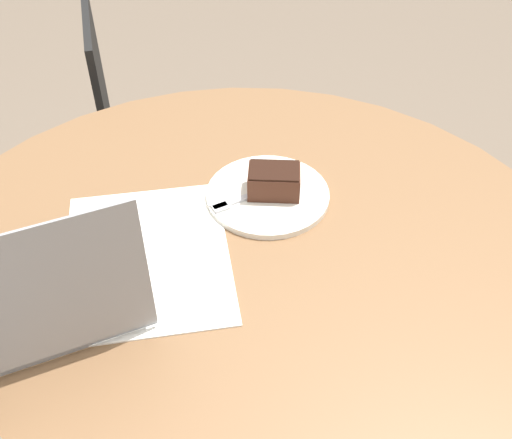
{
  "coord_description": "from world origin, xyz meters",
  "views": [
    {
      "loc": [
        0.62,
        -0.14,
        1.5
      ],
      "look_at": [
        -0.09,
        0.05,
        0.82
      ],
      "focal_mm": 42.0,
      "sensor_mm": 36.0,
      "label": 1
    }
  ],
  "objects": [
    {
      "name": "plate",
      "position": [
        -0.19,
        0.09,
        0.78
      ],
      "size": [
        0.23,
        0.23,
        0.01
      ],
      "color": "silver",
      "rests_on": "dining_table"
    },
    {
      "name": "paper_document",
      "position": [
        -0.09,
        -0.14,
        0.78
      ],
      "size": [
        0.36,
        0.3,
        0.0
      ],
      "rotation": [
        0.0,
        0.0,
        -0.09
      ],
      "color": "white",
      "rests_on": "dining_table"
    },
    {
      "name": "laptop",
      "position": [
        0.0,
        -0.32,
        0.82
      ],
      "size": [
        0.27,
        0.37,
        0.25
      ],
      "rotation": [
        0.0,
        0.0,
        8.01
      ],
      "color": "gray",
      "rests_on": "dining_table"
    },
    {
      "name": "chair",
      "position": [
        -0.86,
        -0.05,
        0.46
      ],
      "size": [
        0.43,
        0.43,
        0.87
      ],
      "rotation": [
        0.0,
        0.0,
        6.27
      ],
      "color": "black",
      "rests_on": "ground_plane"
    },
    {
      "name": "fork",
      "position": [
        -0.18,
        0.05,
        0.79
      ],
      "size": [
        0.06,
        0.17,
        0.0
      ],
      "rotation": [
        0.0,
        0.0,
        4.95
      ],
      "color": "silver",
      "rests_on": "plate"
    },
    {
      "name": "cake_slice",
      "position": [
        -0.19,
        0.11,
        0.81
      ],
      "size": [
        0.09,
        0.11,
        0.05
      ],
      "rotation": [
        0.0,
        0.0,
        4.41
      ],
      "color": "#472619",
      "rests_on": "plate"
    },
    {
      "name": "dining_table",
      "position": [
        0.0,
        0.0,
        0.65
      ],
      "size": [
        1.2,
        1.2,
        0.78
      ],
      "color": "brown",
      "rests_on": "ground_plane"
    }
  ]
}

